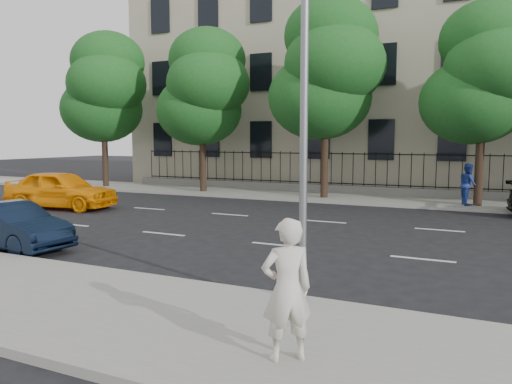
# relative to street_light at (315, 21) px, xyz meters

# --- Properties ---
(ground) EXTENTS (120.00, 120.00, 0.00)m
(ground) POSITION_rel_street_light_xyz_m (-2.50, 1.77, -5.15)
(ground) COLOR black
(ground) RESTS_ON ground
(near_sidewalk) EXTENTS (60.00, 4.00, 0.15)m
(near_sidewalk) POSITION_rel_street_light_xyz_m (-2.50, -2.23, -5.07)
(near_sidewalk) COLOR gray
(near_sidewalk) RESTS_ON ground
(far_sidewalk) EXTENTS (60.00, 4.00, 0.15)m
(far_sidewalk) POSITION_rel_street_light_xyz_m (-2.50, 15.77, -5.07)
(far_sidewalk) COLOR gray
(far_sidewalk) RESTS_ON ground
(lane_markings) EXTENTS (49.60, 4.62, 0.01)m
(lane_markings) POSITION_rel_street_light_xyz_m (-2.50, 6.52, -5.14)
(lane_markings) COLOR silver
(lane_markings) RESTS_ON ground
(crosswalk) EXTENTS (0.50, 12.10, 0.01)m
(crosswalk) POSITION_rel_street_light_xyz_m (-16.50, 6.37, -5.14)
(crosswalk) COLOR silver
(crosswalk) RESTS_ON ground
(masonry_building) EXTENTS (34.60, 12.11, 18.50)m
(masonry_building) POSITION_rel_street_light_xyz_m (-2.50, 24.72, 3.87)
(masonry_building) COLOR #B7A892
(masonry_building) RESTS_ON ground
(iron_fence) EXTENTS (30.00, 0.50, 2.20)m
(iron_fence) POSITION_rel_street_light_xyz_m (-2.50, 17.47, -4.50)
(iron_fence) COLOR slate
(iron_fence) RESTS_ON far_sidewalk
(street_light) EXTENTS (0.25, 3.32, 8.05)m
(street_light) POSITION_rel_street_light_xyz_m (0.00, 0.00, 0.00)
(street_light) COLOR slate
(street_light) RESTS_ON near_sidewalk
(tree_a) EXTENTS (5.71, 5.31, 9.39)m
(tree_a) POSITION_rel_street_light_xyz_m (-18.46, 15.13, 0.98)
(tree_a) COLOR #382619
(tree_a) RESTS_ON far_sidewalk
(tree_b) EXTENTS (5.53, 5.12, 8.97)m
(tree_b) POSITION_rel_street_light_xyz_m (-11.46, 15.13, 0.69)
(tree_b) COLOR #382619
(tree_b) RESTS_ON far_sidewalk
(tree_c) EXTENTS (5.89, 5.50, 9.80)m
(tree_c) POSITION_rel_street_light_xyz_m (-4.46, 15.13, 1.26)
(tree_c) COLOR #382619
(tree_c) RESTS_ON far_sidewalk
(tree_d) EXTENTS (5.34, 4.94, 8.84)m
(tree_d) POSITION_rel_street_light_xyz_m (2.54, 15.13, 0.69)
(tree_d) COLOR #382619
(tree_d) RESTS_ON far_sidewalk
(yellow_taxi) EXTENTS (5.17, 2.64, 1.69)m
(yellow_taxi) POSITION_rel_street_light_xyz_m (-14.01, 7.18, -4.31)
(yellow_taxi) COLOR #FF9408
(yellow_taxi) RESTS_ON ground
(navy_sedan) EXTENTS (4.03, 1.76, 1.29)m
(navy_sedan) POSITION_rel_street_light_xyz_m (-9.00, 0.66, -4.50)
(navy_sedan) COLOR black
(navy_sedan) RESTS_ON ground
(woman_near) EXTENTS (0.82, 0.79, 1.89)m
(woman_near) POSITION_rel_street_light_xyz_m (0.64, -2.89, -4.05)
(woman_near) COLOR beige
(woman_near) RESTS_ON near_sidewalk
(pedestrian_far) EXTENTS (0.96, 1.08, 1.84)m
(pedestrian_far) POSITION_rel_street_light_xyz_m (2.09, 14.92, -4.08)
(pedestrian_far) COLOR navy
(pedestrian_far) RESTS_ON far_sidewalk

